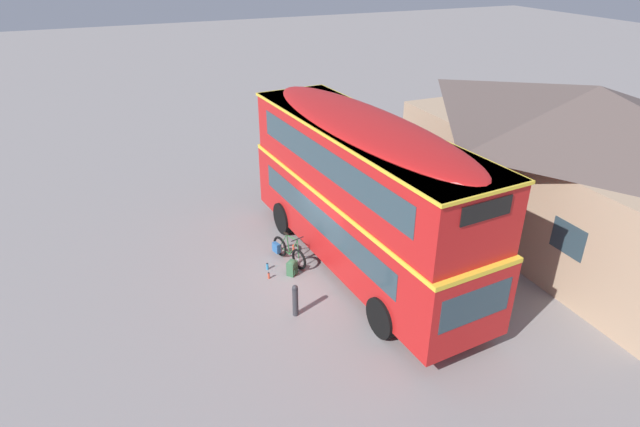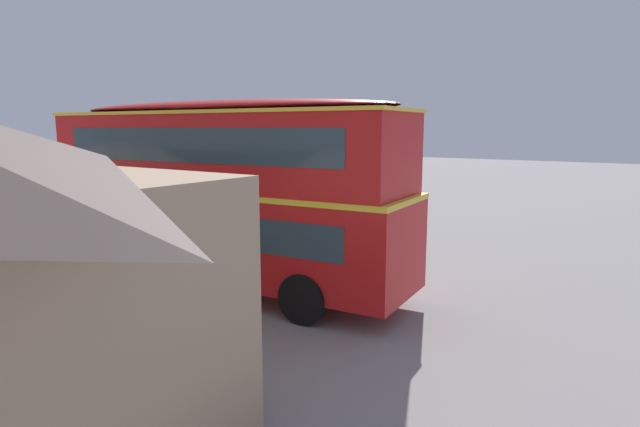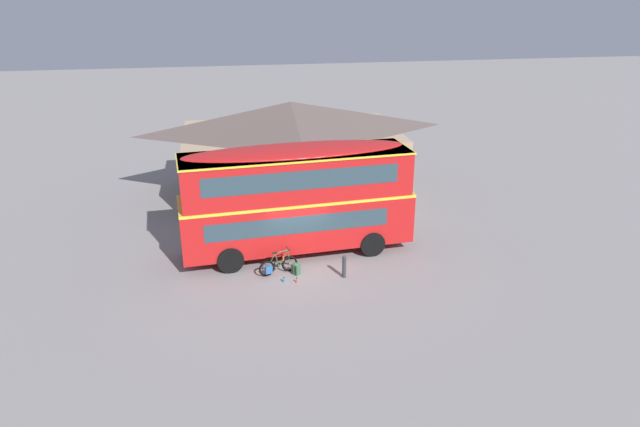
{
  "view_description": "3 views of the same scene",
  "coord_description": "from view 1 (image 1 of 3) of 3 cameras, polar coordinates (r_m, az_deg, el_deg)",
  "views": [
    {
      "loc": [
        12.4,
        -5.48,
        9.0
      ],
      "look_at": [
        0.24,
        -0.32,
        2.18
      ],
      "focal_mm": 29.38,
      "sensor_mm": 36.0,
      "label": 1
    },
    {
      "loc": [
        -9.18,
        10.41,
        4.11
      ],
      "look_at": [
        -1.37,
        -1.14,
        1.8
      ],
      "focal_mm": 28.84,
      "sensor_mm": 36.0,
      "label": 2
    },
    {
      "loc": [
        -2.96,
        -22.43,
        11.35
      ],
      "look_at": [
        0.99,
        0.3,
        2.06
      ],
      "focal_mm": 33.3,
      "sensor_mm": 36.0,
      "label": 3
    }
  ],
  "objects": [
    {
      "name": "water_bottle_blue_sports",
      "position": [
        16.37,
        -5.76,
        -5.76
      ],
      "size": [
        0.08,
        0.08,
        0.23
      ],
      "color": "#338CBF",
      "rests_on": "ground"
    },
    {
      "name": "kerb_bollard",
      "position": [
        14.25,
        -2.71,
        -9.37
      ],
      "size": [
        0.16,
        0.16,
        0.97
      ],
      "color": "#333338",
      "rests_on": "ground"
    },
    {
      "name": "double_decker_bus",
      "position": [
        15.31,
        4.53,
        2.67
      ],
      "size": [
        10.08,
        3.34,
        4.79
      ],
      "color": "black",
      "rests_on": "ground"
    },
    {
      "name": "pub_building",
      "position": [
        19.46,
        26.61,
        5.13
      ],
      "size": [
        11.98,
        7.24,
        5.1
      ],
      "color": "tan",
      "rests_on": "ground"
    },
    {
      "name": "backpack_on_ground",
      "position": [
        16.0,
        -3.06,
        -5.86
      ],
      "size": [
        0.38,
        0.38,
        0.5
      ],
      "color": "#386642",
      "rests_on": "ground"
    },
    {
      "name": "ground_plane",
      "position": [
        16.28,
        0.69,
        -6.27
      ],
      "size": [
        120.0,
        120.0,
        0.0
      ],
      "primitive_type": "plane",
      "color": "gray"
    },
    {
      "name": "water_bottle_red_squeeze",
      "position": [
        15.95,
        -5.61,
        -6.76
      ],
      "size": [
        0.06,
        0.06,
        0.22
      ],
      "color": "#D84C33",
      "rests_on": "ground"
    },
    {
      "name": "touring_bicycle",
      "position": [
        16.58,
        -3.54,
        -4.12
      ],
      "size": [
        1.64,
        0.75,
        1.05
      ],
      "color": "black",
      "rests_on": "ground"
    }
  ]
}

